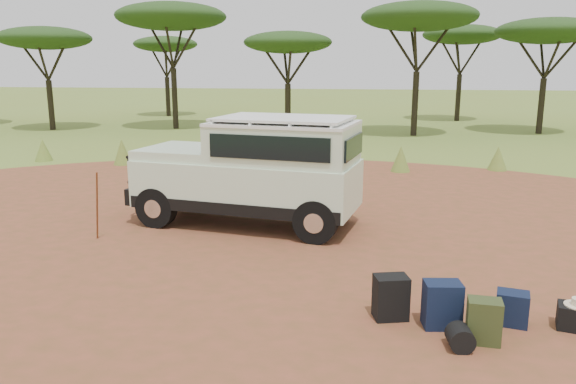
# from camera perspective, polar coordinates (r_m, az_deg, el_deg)

# --- Properties ---
(ground) EXTENTS (140.00, 140.00, 0.00)m
(ground) POSITION_cam_1_polar(r_m,az_deg,el_deg) (9.71, -4.58, -6.53)
(ground) COLOR olive
(ground) RESTS_ON ground
(dirt_clearing) EXTENTS (23.00, 23.00, 0.01)m
(dirt_clearing) POSITION_cam_1_polar(r_m,az_deg,el_deg) (9.71, -4.58, -6.51)
(dirt_clearing) COLOR brown
(dirt_clearing) RESTS_ON ground
(grass_fringe) EXTENTS (36.60, 1.60, 0.90)m
(grass_fringe) POSITION_cam_1_polar(r_m,az_deg,el_deg) (17.92, 2.08, 3.76)
(grass_fringe) COLOR olive
(grass_fringe) RESTS_ON ground
(acacia_treeline) EXTENTS (46.70, 13.20, 6.26)m
(acacia_treeline) POSITION_cam_1_polar(r_m,az_deg,el_deg) (28.81, 6.13, 16.00)
(acacia_treeline) COLOR black
(acacia_treeline) RESTS_ON ground
(safari_vehicle) EXTENTS (4.80, 2.55, 2.22)m
(safari_vehicle) POSITION_cam_1_polar(r_m,az_deg,el_deg) (11.32, -3.45, 1.90)
(safari_vehicle) COLOR silver
(safari_vehicle) RESTS_ON ground
(walking_staff) EXTENTS (0.26, 0.29, 1.33)m
(walking_staff) POSITION_cam_1_polar(r_m,az_deg,el_deg) (10.90, -18.82, -1.39)
(walking_staff) COLOR brown
(walking_staff) RESTS_ON ground
(backpack_black) EXTENTS (0.49, 0.41, 0.58)m
(backpack_black) POSITION_cam_1_polar(r_m,az_deg,el_deg) (7.44, 10.40, -10.50)
(backpack_black) COLOR black
(backpack_black) RESTS_ON ground
(backpack_navy) EXTENTS (0.49, 0.38, 0.59)m
(backpack_navy) POSITION_cam_1_polar(r_m,az_deg,el_deg) (7.36, 15.38, -11.00)
(backpack_navy) COLOR #101A32
(backpack_navy) RESTS_ON ground
(backpack_olive) EXTENTS (0.41, 0.31, 0.53)m
(backpack_olive) POSITION_cam_1_polar(r_m,az_deg,el_deg) (7.13, 19.27, -12.31)
(backpack_olive) COLOR #2D3D1C
(backpack_olive) RESTS_ON ground
(duffel_navy) EXTENTS (0.44, 0.37, 0.43)m
(duffel_navy) POSITION_cam_1_polar(r_m,az_deg,el_deg) (7.72, 21.81, -10.94)
(duffel_navy) COLOR #101A32
(duffel_navy) RESTS_ON ground
(stuff_sack) EXTENTS (0.32, 0.32, 0.29)m
(stuff_sack) POSITION_cam_1_polar(r_m,az_deg,el_deg) (6.94, 17.08, -13.97)
(stuff_sack) COLOR black
(stuff_sack) RESTS_ON ground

